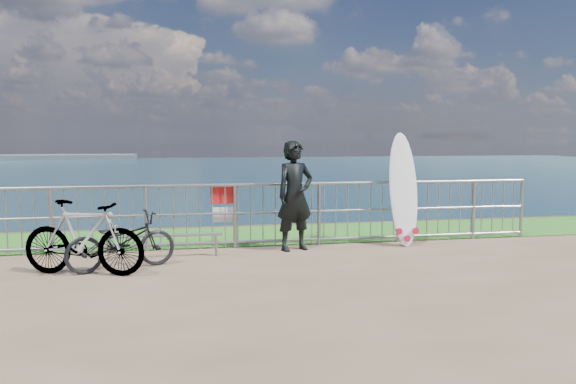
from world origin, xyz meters
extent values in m
plane|color=#297620|center=(0.00, 2.70, 0.01)|extent=(120.00, 120.00, 0.00)
cube|color=brown|center=(0.00, 3.90, -2.50)|extent=(120.00, 0.30, 5.00)
plane|color=#18394A|center=(0.00, 90.00, -5.00)|extent=(260.00, 260.00, 0.00)
cube|color=#565E68|center=(-50.00, 168.00, -4.25)|extent=(70.00, 12.00, 1.50)
cylinder|color=gray|center=(0.00, 1.60, 1.10)|extent=(10.00, 0.06, 0.06)
cylinder|color=gray|center=(0.00, 1.60, 0.61)|extent=(10.00, 0.05, 0.05)
cylinder|color=gray|center=(0.00, 1.60, 0.10)|extent=(10.00, 0.05, 0.05)
cylinder|color=gray|center=(-3.50, 1.60, 0.55)|extent=(0.06, 0.06, 1.10)
cylinder|color=gray|center=(-2.00, 1.60, 0.55)|extent=(0.06, 0.06, 1.10)
cylinder|color=gray|center=(-0.50, 1.60, 0.55)|extent=(0.06, 0.06, 1.10)
cylinder|color=gray|center=(1.00, 1.60, 0.55)|extent=(0.06, 0.06, 1.10)
cylinder|color=gray|center=(2.50, 1.60, 0.55)|extent=(0.06, 0.06, 1.10)
cylinder|color=gray|center=(4.00, 1.60, 0.55)|extent=(0.06, 0.06, 1.10)
cylinder|color=gray|center=(5.00, 1.60, 0.55)|extent=(0.06, 0.06, 1.10)
cube|color=red|center=(-0.71, 1.66, 0.92)|extent=(0.42, 0.02, 0.30)
cube|color=white|center=(-0.71, 1.66, 0.92)|extent=(0.38, 0.01, 0.08)
cube|color=white|center=(-0.71, 1.66, 0.58)|extent=(0.36, 0.02, 0.26)
imported|color=black|center=(0.48, 1.21, 0.93)|extent=(0.79, 0.64, 1.86)
ellipsoid|color=white|center=(2.47, 1.30, 1.01)|extent=(0.54, 0.48, 2.02)
cone|color=red|center=(2.31, 1.18, 0.29)|extent=(0.12, 0.22, 0.12)
cone|color=red|center=(2.62, 1.18, 0.29)|extent=(0.12, 0.22, 0.12)
cone|color=red|center=(2.47, 1.18, 0.15)|extent=(0.12, 0.22, 0.12)
imported|color=black|center=(-2.28, 0.30, 0.42)|extent=(1.68, 1.09, 0.84)
imported|color=black|center=(-2.76, 0.06, 0.53)|extent=(1.83, 1.03, 1.06)
cylinder|color=gray|center=(-1.71, 0.97, 0.36)|extent=(1.87, 0.05, 0.05)
cylinder|color=gray|center=(-2.54, 0.97, 0.18)|extent=(0.04, 0.04, 0.36)
cylinder|color=gray|center=(-0.87, 0.97, 0.18)|extent=(0.04, 0.04, 0.36)
camera|label=1|loc=(-1.40, -8.04, 1.94)|focal=35.00mm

